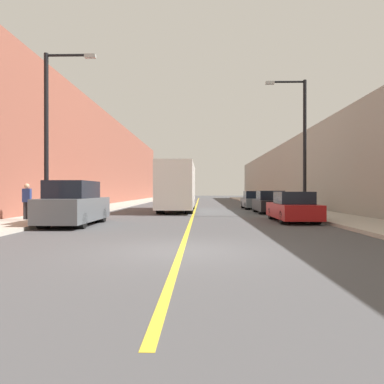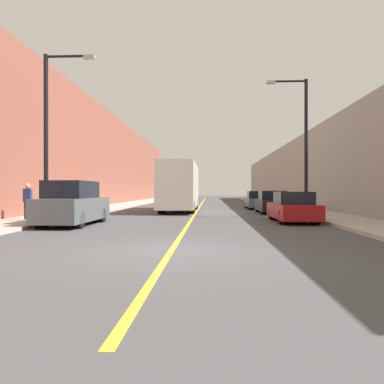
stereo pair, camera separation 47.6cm
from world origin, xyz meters
name	(u,v)px [view 1 (the left image)]	position (x,y,z in m)	size (l,w,h in m)	color
ground_plane	(181,251)	(0.00, 0.00, 0.00)	(200.00, 200.00, 0.00)	#474749
sidewalk_left	(124,204)	(-7.72, 30.00, 0.07)	(3.00, 72.00, 0.15)	#B2AA9E
sidewalk_right	(270,204)	(7.72, 30.00, 0.07)	(3.00, 72.00, 0.15)	#B2AA9E
building_row_left	(91,160)	(-11.22, 30.00, 4.79)	(4.00, 72.00, 9.59)	brown
building_row_right	(303,174)	(11.22, 30.00, 3.29)	(4.00, 72.00, 6.58)	gray
road_center_line	(196,205)	(0.00, 30.00, 0.00)	(0.16, 72.00, 0.01)	gold
bus	(178,186)	(-1.24, 18.27, 1.86)	(2.41, 10.02, 3.48)	silver
parked_suv_left	(74,205)	(-5.12, 6.87, 0.91)	(1.89, 4.99, 1.96)	#51565B
car_right_near	(293,208)	(5.05, 9.04, 0.67)	(1.81, 4.64, 1.48)	maroon
car_right_mid	(270,203)	(5.16, 15.95, 0.69)	(1.82, 4.24, 1.53)	black
car_right_far	(254,201)	(4.93, 21.71, 0.67)	(1.85, 4.31, 1.49)	#51565B
street_lamp_left	(50,126)	(-6.33, 7.24, 4.46)	(2.37, 0.24, 7.62)	black
street_lamp_right	(301,139)	(6.33, 12.30, 4.56)	(2.37, 0.24, 7.80)	black
pedestrian	(27,201)	(-7.90, 8.28, 1.05)	(0.38, 0.24, 1.73)	#2D2D33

